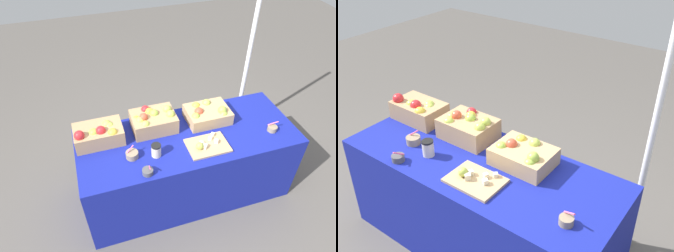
# 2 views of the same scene
# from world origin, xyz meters

# --- Properties ---
(ground_plane) EXTENTS (10.00, 10.00, 0.00)m
(ground_plane) POSITION_xyz_m (0.00, 0.00, 0.00)
(ground_plane) COLOR #56514C
(table) EXTENTS (1.90, 0.76, 0.74)m
(table) POSITION_xyz_m (0.00, 0.00, 0.37)
(table) COLOR navy
(table) RESTS_ON ground_plane
(apple_crate_left) EXTENTS (0.40, 0.25, 0.20)m
(apple_crate_left) POSITION_xyz_m (-0.73, 0.16, 0.82)
(apple_crate_left) COLOR tan
(apple_crate_left) RESTS_ON table
(apple_crate_middle) EXTENTS (0.38, 0.28, 0.19)m
(apple_crate_middle) POSITION_xyz_m (-0.26, 0.19, 0.83)
(apple_crate_middle) COLOR tan
(apple_crate_middle) RESTS_ON table
(apple_crate_right) EXTENTS (0.38, 0.29, 0.17)m
(apple_crate_right) POSITION_xyz_m (0.24, 0.15, 0.81)
(apple_crate_right) COLOR tan
(apple_crate_right) RESTS_ON table
(cutting_board_front) EXTENTS (0.34, 0.25, 0.08)m
(cutting_board_front) POSITION_xyz_m (0.10, -0.18, 0.76)
(cutting_board_front) COLOR tan
(cutting_board_front) RESTS_ON table
(sample_bowl_near) EXTENTS (0.09, 0.08, 0.10)m
(sample_bowl_near) POSITION_xyz_m (0.72, -0.16, 0.76)
(sample_bowl_near) COLOR gray
(sample_bowl_near) RESTS_ON table
(sample_bowl_mid) EXTENTS (0.08, 0.08, 0.09)m
(sample_bowl_mid) POSITION_xyz_m (-0.44, -0.30, 0.76)
(sample_bowl_mid) COLOR #4C4C51
(sample_bowl_mid) RESTS_ON table
(sample_bowl_far) EXTENTS (0.10, 0.10, 0.10)m
(sample_bowl_far) POSITION_xyz_m (-0.51, -0.10, 0.77)
(sample_bowl_far) COLOR gray
(sample_bowl_far) RESTS_ON table
(coffee_cup) EXTENTS (0.08, 0.08, 0.11)m
(coffee_cup) POSITION_xyz_m (-0.32, -0.14, 0.80)
(coffee_cup) COLOR beige
(coffee_cup) RESTS_ON table
(tent_pole) EXTENTS (0.04, 0.04, 1.96)m
(tent_pole) POSITION_xyz_m (0.88, 0.63, 0.98)
(tent_pole) COLOR white
(tent_pole) RESTS_ON ground_plane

